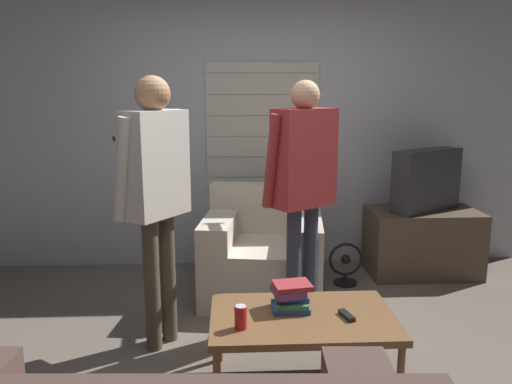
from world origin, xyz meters
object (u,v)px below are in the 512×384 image
object	(u,v)px
spare_remote	(347,315)
book_stack	(291,296)
soda_can	(241,317)
armchair_beige	(263,253)
tv	(426,180)
person_right_standing	(302,174)
floor_fan	(346,265)
coffee_table	(302,321)
person_left_standing	(155,179)

from	to	relation	value
spare_remote	book_stack	bearing A→B (deg)	141.23
soda_can	spare_remote	size ratio (longest dim) A/B	0.93
armchair_beige	book_stack	distance (m)	1.24
tv	soda_can	distance (m)	2.53
person_right_standing	floor_fan	size ratio (longest dim) A/B	4.63
book_stack	soda_can	xyz separation A→B (m)	(-0.29, -0.22, -0.01)
coffee_table	armchair_beige	bearing A→B (deg)	95.88
person_right_standing	floor_fan	distance (m)	1.28
spare_remote	floor_fan	xyz separation A→B (m)	(0.35, 1.52, -0.27)
coffee_table	book_stack	xyz separation A→B (m)	(-0.06, 0.08, 0.11)
spare_remote	armchair_beige	bearing A→B (deg)	89.49
armchair_beige	floor_fan	bearing A→B (deg)	-159.47
coffee_table	floor_fan	size ratio (longest dim) A/B	2.75
coffee_table	soda_can	size ratio (longest dim) A/B	8.12
book_stack	person_left_standing	bearing A→B (deg)	151.46
person_left_standing	soda_can	xyz separation A→B (m)	(0.52, -0.66, -0.62)
person_right_standing	floor_fan	xyz separation A→B (m)	(0.50, 0.73, -0.92)
coffee_table	person_left_standing	size ratio (longest dim) A/B	0.59
tv	soda_can	size ratio (longest dim) A/B	5.64
spare_remote	floor_fan	world-z (taller)	spare_remote
book_stack	floor_fan	distance (m)	1.58
armchair_beige	person_left_standing	size ratio (longest dim) A/B	0.59
armchair_beige	spare_remote	size ratio (longest dim) A/B	7.61
person_left_standing	soda_can	distance (m)	1.05
person_left_standing	coffee_table	bearing A→B (deg)	-85.72
armchair_beige	tv	distance (m)	1.62
person_right_standing	soda_can	world-z (taller)	person_right_standing
armchair_beige	coffee_table	world-z (taller)	armchair_beige
tv	floor_fan	size ratio (longest dim) A/B	1.91
coffee_table	floor_fan	distance (m)	1.61
person_left_standing	book_stack	size ratio (longest dim) A/B	7.39
soda_can	person_left_standing	bearing A→B (deg)	128.14
book_stack	soda_can	size ratio (longest dim) A/B	1.87
person_right_standing	book_stack	bearing A→B (deg)	-135.84
person_left_standing	person_right_standing	size ratio (longest dim) A/B	1.01
person_left_standing	person_right_standing	xyz separation A→B (m)	(0.96, 0.23, -0.02)
tv	person_left_standing	bearing A→B (deg)	-2.50
armchair_beige	soda_can	size ratio (longest dim) A/B	8.21
coffee_table	tv	distance (m)	2.23
soda_can	floor_fan	bearing A→B (deg)	59.96
tv	book_stack	xyz separation A→B (m)	(-1.40, -1.63, -0.37)
spare_remote	floor_fan	size ratio (longest dim) A/B	0.37
tv	spare_remote	xyz separation A→B (m)	(-1.10, -1.75, -0.43)
coffee_table	book_stack	bearing A→B (deg)	125.38
spare_remote	floor_fan	bearing A→B (deg)	61.08
armchair_beige	person_left_standing	bearing A→B (deg)	54.95
coffee_table	soda_can	world-z (taller)	soda_can
armchair_beige	spare_remote	bearing A→B (deg)	113.01
book_stack	floor_fan	size ratio (longest dim) A/B	0.63
person_right_standing	soda_can	xyz separation A→B (m)	(-0.44, -0.89, -0.60)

